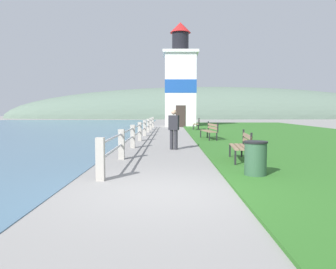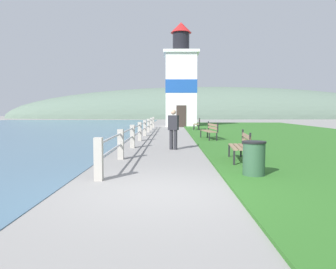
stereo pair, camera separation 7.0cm
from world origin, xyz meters
The scene contains 10 objects.
ground_plane centered at (0.00, 0.00, 0.00)m, with size 160.00×160.00×0.00m, color gray.
grass_verge centered at (7.43, 13.50, 0.03)m, with size 12.00×40.49×0.06m.
seawall_railing centered at (-1.33, 11.97, 0.54)m, with size 0.18×22.13×0.95m.
park_bench_near centered at (2.32, 3.50, 0.54)m, with size 0.61×1.64×0.94m.
park_bench_midway centered at (2.27, 10.81, 0.54)m, with size 0.72×2.02×0.94m.
park_bench_far centered at (2.31, 19.21, 0.54)m, with size 0.66×1.68×0.94m.
lighthouse centered at (1.19, 25.49, 4.13)m, with size 3.31×3.31×9.84m.
person_strolling centered at (0.35, 6.71, 0.86)m, with size 0.43×0.32×1.58m.
trash_bin centered at (2.15, 1.34, 0.42)m, with size 0.54×0.54×0.84m.
distant_hillside centered at (8.00, 57.00, 0.00)m, with size 80.00×16.00×12.00m.
Camera 1 is at (0.19, -6.10, 1.54)m, focal length 35.00 mm.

